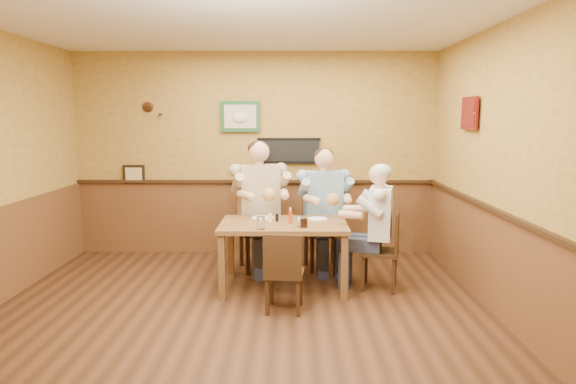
{
  "coord_description": "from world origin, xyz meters",
  "views": [
    {
      "loc": [
        0.51,
        -4.65,
        1.9
      ],
      "look_at": [
        0.47,
        0.88,
        1.1
      ],
      "focal_mm": 32.0,
      "sensor_mm": 36.0,
      "label": 1
    }
  ],
  "objects_px": {
    "cola_tumbler": "(304,223)",
    "pepper_shaker": "(277,218)",
    "dining_table": "(284,231)",
    "chair_back_left": "(259,229)",
    "water_glass_left": "(261,223)",
    "hot_sauce_bottle": "(290,216)",
    "chair_near_side": "(284,271)",
    "diner_white_elder": "(380,234)",
    "chair_right_end": "(380,250)",
    "diner_tan_shirt": "(259,212)",
    "diner_blue_polo": "(323,215)",
    "chair_back_right": "(323,231)",
    "water_glass_mid": "(301,221)",
    "salt_shaker": "(270,218)"
  },
  "relations": [
    {
      "from": "chair_back_right",
      "to": "hot_sauce_bottle",
      "type": "height_order",
      "value": "chair_back_right"
    },
    {
      "from": "water_glass_mid",
      "to": "chair_back_right",
      "type": "bearing_deg",
      "value": 73.68
    },
    {
      "from": "diner_white_elder",
      "to": "water_glass_mid",
      "type": "distance_m",
      "value": 0.92
    },
    {
      "from": "chair_back_right",
      "to": "pepper_shaker",
      "type": "bearing_deg",
      "value": -138.8
    },
    {
      "from": "dining_table",
      "to": "pepper_shaker",
      "type": "height_order",
      "value": "pepper_shaker"
    },
    {
      "from": "diner_blue_polo",
      "to": "diner_tan_shirt",
      "type": "bearing_deg",
      "value": 172.13
    },
    {
      "from": "dining_table",
      "to": "salt_shaker",
      "type": "distance_m",
      "value": 0.21
    },
    {
      "from": "chair_back_right",
      "to": "diner_blue_polo",
      "type": "bearing_deg",
      "value": -10.5
    },
    {
      "from": "pepper_shaker",
      "to": "hot_sauce_bottle",
      "type": "bearing_deg",
      "value": -38.44
    },
    {
      "from": "chair_back_left",
      "to": "chair_right_end",
      "type": "height_order",
      "value": "chair_back_left"
    },
    {
      "from": "water_glass_mid",
      "to": "diner_white_elder",
      "type": "bearing_deg",
      "value": 13.33
    },
    {
      "from": "chair_back_right",
      "to": "cola_tumbler",
      "type": "height_order",
      "value": "chair_back_right"
    },
    {
      "from": "cola_tumbler",
      "to": "hot_sauce_bottle",
      "type": "height_order",
      "value": "hot_sauce_bottle"
    },
    {
      "from": "dining_table",
      "to": "chair_back_left",
      "type": "height_order",
      "value": "chair_back_left"
    },
    {
      "from": "diner_tan_shirt",
      "to": "diner_blue_polo",
      "type": "bearing_deg",
      "value": -14.71
    },
    {
      "from": "dining_table",
      "to": "chair_back_right",
      "type": "relative_size",
      "value": 1.46
    },
    {
      "from": "chair_near_side",
      "to": "hot_sauce_bottle",
      "type": "xyz_separation_m",
      "value": [
        0.06,
        0.64,
        0.43
      ]
    },
    {
      "from": "chair_back_left",
      "to": "chair_back_right",
      "type": "xyz_separation_m",
      "value": [
        0.81,
        0.04,
        -0.03
      ]
    },
    {
      "from": "chair_near_side",
      "to": "water_glass_mid",
      "type": "distance_m",
      "value": 0.64
    },
    {
      "from": "chair_right_end",
      "to": "pepper_shaker",
      "type": "bearing_deg",
      "value": -80.26
    },
    {
      "from": "chair_right_end",
      "to": "water_glass_left",
      "type": "xyz_separation_m",
      "value": [
        -1.3,
        -0.32,
        0.38
      ]
    },
    {
      "from": "dining_table",
      "to": "hot_sauce_bottle",
      "type": "distance_m",
      "value": 0.19
    },
    {
      "from": "chair_back_right",
      "to": "water_glass_mid",
      "type": "xyz_separation_m",
      "value": [
        -0.29,
        -1.0,
        0.33
      ]
    },
    {
      "from": "diner_white_elder",
      "to": "water_glass_left",
      "type": "bearing_deg",
      "value": -62.22
    },
    {
      "from": "chair_near_side",
      "to": "diner_white_elder",
      "type": "relative_size",
      "value": 0.64
    },
    {
      "from": "chair_back_left",
      "to": "water_glass_mid",
      "type": "xyz_separation_m",
      "value": [
        0.52,
        -0.96,
        0.3
      ]
    },
    {
      "from": "chair_near_side",
      "to": "diner_blue_polo",
      "type": "xyz_separation_m",
      "value": [
        0.47,
        1.47,
        0.28
      ]
    },
    {
      "from": "chair_near_side",
      "to": "diner_white_elder",
      "type": "xyz_separation_m",
      "value": [
        1.05,
        0.67,
        0.23
      ]
    },
    {
      "from": "water_glass_left",
      "to": "pepper_shaker",
      "type": "bearing_deg",
      "value": 68.88
    },
    {
      "from": "chair_back_left",
      "to": "pepper_shaker",
      "type": "bearing_deg",
      "value": -87.08
    },
    {
      "from": "cola_tumbler",
      "to": "pepper_shaker",
      "type": "distance_m",
      "value": 0.43
    },
    {
      "from": "water_glass_mid",
      "to": "pepper_shaker",
      "type": "xyz_separation_m",
      "value": [
        -0.27,
        0.29,
        -0.02
      ]
    },
    {
      "from": "pepper_shaker",
      "to": "cola_tumbler",
      "type": "bearing_deg",
      "value": -47.22
    },
    {
      "from": "diner_blue_polo",
      "to": "chair_near_side",
      "type": "bearing_deg",
      "value": -118.14
    },
    {
      "from": "hot_sauce_bottle",
      "to": "pepper_shaker",
      "type": "distance_m",
      "value": 0.19
    },
    {
      "from": "diner_tan_shirt",
      "to": "hot_sauce_bottle",
      "type": "height_order",
      "value": "diner_tan_shirt"
    },
    {
      "from": "diner_tan_shirt",
      "to": "diner_blue_polo",
      "type": "distance_m",
      "value": 0.81
    },
    {
      "from": "dining_table",
      "to": "chair_right_end",
      "type": "height_order",
      "value": "chair_right_end"
    },
    {
      "from": "water_glass_left",
      "to": "cola_tumbler",
      "type": "xyz_separation_m",
      "value": [
        0.45,
        0.09,
        -0.02
      ]
    },
    {
      "from": "water_glass_left",
      "to": "hot_sauce_bottle",
      "type": "distance_m",
      "value": 0.42
    },
    {
      "from": "hot_sauce_bottle",
      "to": "cola_tumbler",
      "type": "bearing_deg",
      "value": -54.0
    },
    {
      "from": "pepper_shaker",
      "to": "chair_near_side",
      "type": "bearing_deg",
      "value": -82.91
    },
    {
      "from": "diner_white_elder",
      "to": "hot_sauce_bottle",
      "type": "height_order",
      "value": "diner_white_elder"
    },
    {
      "from": "chair_right_end",
      "to": "salt_shaker",
      "type": "relative_size",
      "value": 8.83
    },
    {
      "from": "dining_table",
      "to": "chair_near_side",
      "type": "height_order",
      "value": "chair_near_side"
    },
    {
      "from": "chair_back_left",
      "to": "diner_white_elder",
      "type": "xyz_separation_m",
      "value": [
        1.39,
        -0.76,
        0.12
      ]
    },
    {
      "from": "dining_table",
      "to": "pepper_shaker",
      "type": "bearing_deg",
      "value": 137.54
    },
    {
      "from": "diner_tan_shirt",
      "to": "water_glass_mid",
      "type": "xyz_separation_m",
      "value": [
        0.52,
        -0.96,
        0.08
      ]
    },
    {
      "from": "cola_tumbler",
      "to": "water_glass_mid",
      "type": "bearing_deg",
      "value": 135.31
    },
    {
      "from": "dining_table",
      "to": "cola_tumbler",
      "type": "bearing_deg",
      "value": -48.66
    }
  ]
}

